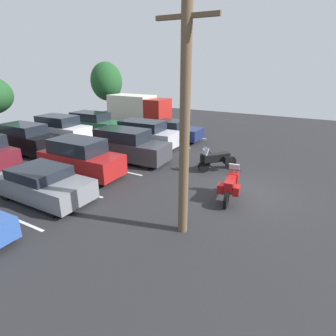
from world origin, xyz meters
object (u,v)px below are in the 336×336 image
(car_grey, at_px, (43,184))
(car_silver, at_px, (145,135))
(motorcycle_touring, at_px, (231,185))
(car_far_green, at_px, (93,124))
(car_red, at_px, (81,158))
(box_truck, at_px, (139,109))
(car_far_white, at_px, (61,130))
(car_far_black, at_px, (25,139))
(utility_pole, at_px, (185,124))
(motorcycle_second, at_px, (217,159))
(car_navy, at_px, (173,131))
(car_charcoal, at_px, (127,146))

(car_grey, height_order, car_silver, car_silver)
(motorcycle_touring, height_order, car_far_green, car_far_green)
(car_red, xyz_separation_m, box_truck, (12.64, 5.42, 0.56))
(motorcycle_touring, xyz_separation_m, car_far_white, (2.86, 13.63, 0.33))
(car_far_black, relative_size, car_far_white, 1.00)
(car_far_black, bearing_deg, car_red, -100.17)
(car_far_black, relative_size, box_truck, 0.72)
(car_far_black, bearing_deg, utility_pole, -103.34)
(car_far_green, bearing_deg, car_grey, -145.95)
(car_silver, relative_size, box_truck, 0.71)
(motorcycle_second, bearing_deg, car_far_black, 104.45)
(box_truck, distance_m, utility_pole, 19.12)
(car_silver, height_order, car_far_black, car_far_black)
(car_red, distance_m, car_navy, 8.82)
(car_far_black, height_order, utility_pole, utility_pole)
(motorcycle_touring, bearing_deg, box_truck, 48.10)
(box_truck, bearing_deg, car_grey, -158.42)
(car_charcoal, bearing_deg, motorcycle_second, -79.12)
(car_far_white, relative_size, utility_pole, 0.62)
(car_grey, xyz_separation_m, car_red, (2.69, 0.65, 0.24))
(car_navy, distance_m, box_truck, 7.09)
(car_far_green, bearing_deg, utility_pole, -125.16)
(car_grey, bearing_deg, motorcycle_touring, -60.45)
(motorcycle_touring, height_order, motorcycle_second, motorcycle_touring)
(car_charcoal, distance_m, car_silver, 2.85)
(car_far_black, bearing_deg, car_charcoal, -72.81)
(car_red, bearing_deg, motorcycle_touring, -81.27)
(car_far_green, relative_size, utility_pole, 0.62)
(car_red, distance_m, car_charcoal, 3.16)
(car_charcoal, bearing_deg, box_truck, 32.02)
(car_far_black, bearing_deg, car_silver, -51.08)
(car_far_green, xyz_separation_m, utility_pole, (-8.87, -12.59, 2.70))
(motorcycle_touring, height_order, box_truck, box_truck)
(motorcycle_second, xyz_separation_m, car_grey, (-6.80, 5.06, 0.04))
(car_charcoal, height_order, car_silver, car_charcoal)
(box_truck, bearing_deg, car_silver, -141.56)
(car_navy, bearing_deg, car_charcoal, -179.50)
(car_grey, bearing_deg, car_navy, 0.78)
(motorcycle_second, relative_size, car_far_green, 0.44)
(car_charcoal, relative_size, car_navy, 1.13)
(car_charcoal, relative_size, car_far_black, 1.11)
(box_truck, bearing_deg, car_navy, -123.00)
(box_truck, bearing_deg, car_far_black, 176.98)
(utility_pole, bearing_deg, car_red, 73.89)
(motorcycle_touring, relative_size, car_far_black, 0.50)
(car_silver, bearing_deg, car_far_black, 128.92)
(box_truck, bearing_deg, car_far_white, 174.67)
(car_navy, bearing_deg, car_far_green, 106.54)
(motorcycle_second, bearing_deg, car_navy, 47.99)
(car_navy, bearing_deg, utility_pole, -149.83)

